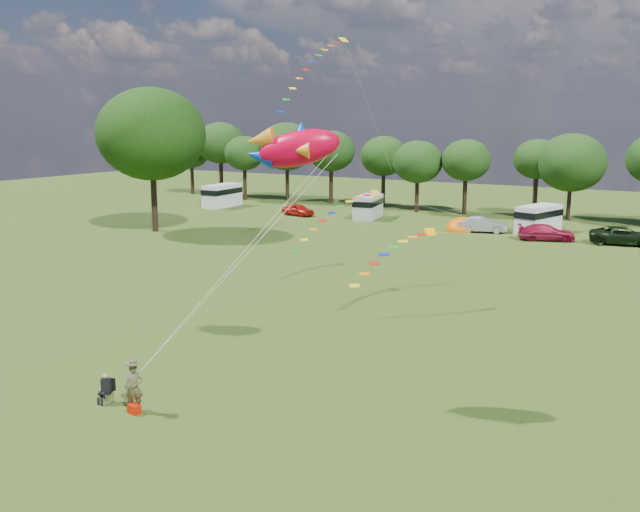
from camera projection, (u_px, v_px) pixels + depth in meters
The scene contains 18 objects.
ground_plane at pixel (217, 388), 28.32m from camera, with size 180.00×180.00×0.00m, color black.
tree_line at pixel (608, 160), 70.75m from camera, with size 102.98×10.98×10.27m.
big_tree at pixel (151, 134), 65.28m from camera, with size 10.00×10.00×13.28m.
car_a at pixel (298, 210), 77.41m from camera, with size 1.57×3.99×1.33m, color #B0150D.
car_b at pixel (482, 225), 66.15m from camera, with size 1.52×4.08×1.44m, color #909399.
car_c at pixel (546, 232), 61.91m from camera, with size 1.96×4.65×1.40m, color maroon.
car_d at pixel (623, 236), 59.82m from camera, with size 2.51×5.55×1.51m, color black.
campervan_a at pixel (222, 195), 85.09m from camera, with size 2.66×5.55×2.65m.
campervan_b at pixel (368, 206), 75.41m from camera, with size 3.06×5.26×2.42m.
campervan_c at pixel (539, 218), 66.17m from camera, with size 3.46×5.53×2.52m.
tent_orange at pixel (462, 230), 67.40m from camera, with size 3.20×3.50×2.50m.
kite_flyer at pixel (134, 387), 25.94m from camera, with size 0.66×0.43×1.80m, color brown.
camp_chair at pixel (106, 385), 26.77m from camera, with size 0.60×0.62×1.14m.
kite_bag at pixel (134, 409), 25.85m from camera, with size 0.47×0.31×0.33m, color #BC1503.
fish_kite at pixel (292, 148), 26.53m from camera, with size 3.86×2.42×2.03m.
streamer_kite_a at pixel (317, 63), 54.33m from camera, with size 3.28×5.67×5.79m.
streamer_kite_b at pixel (342, 211), 45.77m from camera, with size 4.20×4.70×3.80m.
streamer_kite_c at pixel (400, 248), 39.39m from camera, with size 3.19×4.99×2.81m.
Camera 1 is at (17.27, -20.89, 10.60)m, focal length 40.00 mm.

